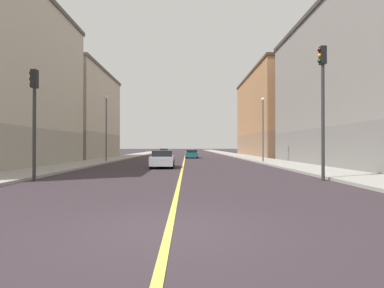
% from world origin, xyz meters
% --- Properties ---
extents(ground_plane, '(400.00, 400.00, 0.00)m').
position_xyz_m(ground_plane, '(0.00, 0.00, 0.00)').
color(ground_plane, '#33292F').
rests_on(ground_plane, ground).
extents(sidewalk_left, '(3.76, 168.00, 0.15)m').
position_xyz_m(sidewalk_left, '(9.46, 49.00, 0.07)').
color(sidewalk_left, '#9E9B93').
rests_on(sidewalk_left, ground).
extents(sidewalk_right, '(3.76, 168.00, 0.15)m').
position_xyz_m(sidewalk_right, '(-9.46, 49.00, 0.07)').
color(sidewalk_right, '#9E9B93').
rests_on(sidewalk_right, ground).
extents(lane_center_stripe, '(0.16, 154.00, 0.01)m').
position_xyz_m(lane_center_stripe, '(0.00, 49.00, 0.01)').
color(lane_center_stripe, '#E5D14C').
rests_on(lane_center_stripe, ground).
extents(building_left_near, '(8.72, 22.11, 13.91)m').
position_xyz_m(building_left_near, '(15.55, 20.35, 6.96)').
color(building_left_near, slate).
rests_on(building_left_near, ground).
extents(building_left_mid, '(8.72, 25.11, 14.60)m').
position_xyz_m(building_left_mid, '(15.55, 47.36, 7.31)').
color(building_left_mid, '#8F6B4F').
rests_on(building_left_mid, ground).
extents(building_right_midblock, '(8.72, 17.76, 12.64)m').
position_xyz_m(building_right_midblock, '(-15.55, 37.76, 6.33)').
color(building_right_midblock, '#9D9688').
rests_on(building_right_midblock, ground).
extents(traffic_light_left_near, '(0.40, 0.32, 6.74)m').
position_xyz_m(traffic_light_left_near, '(7.16, 8.87, 4.30)').
color(traffic_light_left_near, '#2D2D2D').
rests_on(traffic_light_left_near, ground).
extents(traffic_light_right_near, '(0.40, 0.32, 5.51)m').
position_xyz_m(traffic_light_right_near, '(-7.20, 8.87, 3.60)').
color(traffic_light_right_near, '#2D2D2D').
rests_on(traffic_light_right_near, ground).
extents(street_lamp_left_near, '(0.36, 0.36, 6.59)m').
position_xyz_m(street_lamp_left_near, '(8.18, 24.83, 4.18)').
color(street_lamp_left_near, '#4C4C51').
rests_on(street_lamp_left_near, ground).
extents(street_lamp_right_near, '(0.36, 0.36, 6.97)m').
position_xyz_m(street_lamp_right_near, '(-8.18, 25.84, 4.38)').
color(street_lamp_right_near, '#4C4C51').
rests_on(street_lamp_right_near, ground).
extents(car_teal, '(1.89, 4.43, 1.21)m').
position_xyz_m(car_teal, '(1.03, 38.20, 0.61)').
color(car_teal, '#196670').
rests_on(car_teal, ground).
extents(car_maroon, '(2.01, 4.40, 1.23)m').
position_xyz_m(car_maroon, '(-4.54, 57.61, 0.61)').
color(car_maroon, maroon).
rests_on(car_maroon, ground).
extents(car_silver, '(1.90, 4.59, 1.39)m').
position_xyz_m(car_silver, '(-1.62, 18.45, 0.69)').
color(car_silver, silver).
rests_on(car_silver, ground).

